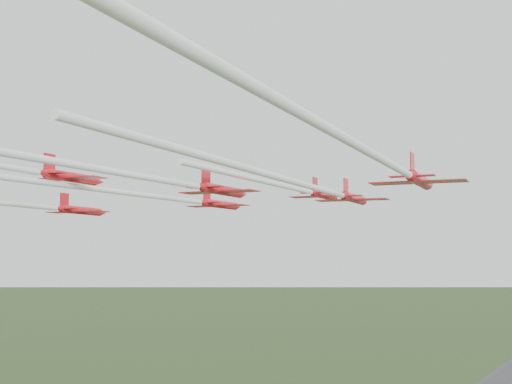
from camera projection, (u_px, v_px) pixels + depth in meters
The scene contains 6 objects.
jet_lead at pixel (300, 190), 92.14m from camera, with size 9.24×46.03×2.72m.
jet_row2_left at pixel (153, 196), 80.96m from camera, with size 8.37×58.84×2.49m.
jet_row2_right at pixel (312, 187), 71.12m from camera, with size 11.14×61.46×2.60m.
jet_row3_left at pixel (32, 206), 79.52m from camera, with size 8.86×42.05×2.38m.
jet_row3_mid at pixel (135, 175), 62.35m from camera, with size 8.85×62.61×2.62m.
jet_row3_right at pixel (381, 159), 55.49m from camera, with size 12.61×67.70×2.87m.
Camera 1 is at (38.07, -77.07, 43.65)m, focal length 50.00 mm.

